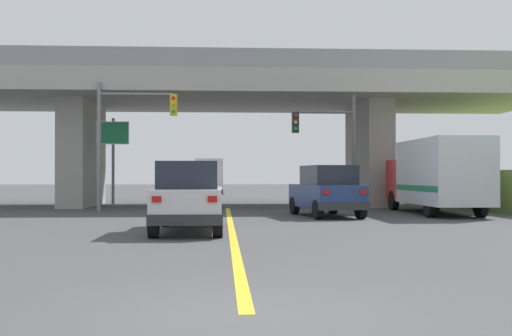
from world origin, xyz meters
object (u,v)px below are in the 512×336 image
object	(u,v)px
box_truck	(437,175)
traffic_signal_nearside	(332,139)
suv_crossing	(327,191)
highway_sign	(113,142)
semi_truck_distant	(210,176)
traffic_signal_farside	(125,127)
suv_lead	(189,197)

from	to	relation	value
box_truck	traffic_signal_nearside	bearing A→B (deg)	144.28
suv_crossing	highway_sign	size ratio (longest dim) A/B	1.03
suv_crossing	semi_truck_distant	bearing A→B (deg)	90.49
traffic_signal_nearside	semi_truck_distant	size ratio (longest dim) A/B	0.72
highway_sign	semi_truck_distant	bearing A→B (deg)	79.83
suv_crossing	highway_sign	distance (m)	11.97
traffic_signal_farside	suv_crossing	bearing A→B (deg)	-25.18
suv_crossing	semi_truck_distant	xyz separation A→B (m)	(-5.20, 31.08, 0.60)
highway_sign	semi_truck_distant	distance (m)	24.67
box_truck	highway_sign	distance (m)	15.55
traffic_signal_nearside	semi_truck_distant	bearing A→B (deg)	102.93
suv_crossing	traffic_signal_farside	bearing A→B (deg)	145.82
suv_lead	traffic_signal_farside	xyz separation A→B (m)	(-3.41, 10.46, 2.79)
traffic_signal_farside	traffic_signal_nearside	bearing A→B (deg)	1.25
traffic_signal_nearside	traffic_signal_farside	world-z (taller)	traffic_signal_farside
suv_crossing	traffic_signal_farside	xyz separation A→B (m)	(-8.50, 4.00, 2.79)
semi_truck_distant	suv_crossing	bearing A→B (deg)	-80.51
box_truck	traffic_signal_nearside	world-z (taller)	traffic_signal_nearside
box_truck	suv_crossing	bearing A→B (deg)	-164.41
box_truck	semi_truck_distant	size ratio (longest dim) A/B	1.02
suv_lead	suv_crossing	size ratio (longest dim) A/B	1.05
suv_crossing	traffic_signal_farside	world-z (taller)	traffic_signal_farside
suv_crossing	box_truck	size ratio (longest dim) A/B	0.61
traffic_signal_nearside	semi_truck_distant	world-z (taller)	traffic_signal_nearside
suv_crossing	highway_sign	world-z (taller)	highway_sign
highway_sign	semi_truck_distant	size ratio (longest dim) A/B	0.60
suv_crossing	traffic_signal_nearside	xyz separation A→B (m)	(0.97, 4.20, 2.33)
suv_crossing	highway_sign	xyz separation A→B (m)	(-9.54, 6.86, 2.27)
suv_crossing	traffic_signal_nearside	world-z (taller)	traffic_signal_nearside
semi_truck_distant	traffic_signal_farside	bearing A→B (deg)	-96.95
suv_lead	traffic_signal_farside	bearing A→B (deg)	108.06
suv_lead	suv_crossing	xyz separation A→B (m)	(5.09, 6.47, -0.00)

